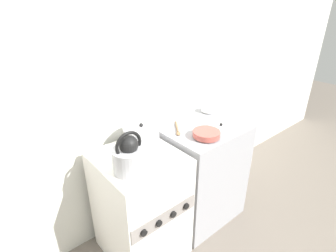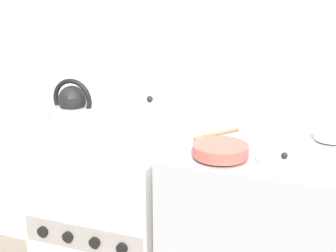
% 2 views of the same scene
% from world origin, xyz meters
% --- Properties ---
extents(wall_back, '(7.00, 0.06, 2.50)m').
position_xyz_m(wall_back, '(0.00, 0.65, 1.25)').
color(wall_back, silver).
rests_on(wall_back, ground_plane).
extents(stove, '(0.54, 0.59, 0.85)m').
position_xyz_m(stove, '(-0.00, 0.28, 0.43)').
color(stove, silver).
rests_on(stove, ground_plane).
extents(counter, '(0.65, 0.58, 0.88)m').
position_xyz_m(counter, '(0.62, 0.29, 0.44)').
color(counter, '#99999E').
rests_on(counter, ground_plane).
extents(kettle, '(0.25, 0.21, 0.27)m').
position_xyz_m(kettle, '(-0.12, 0.18, 0.95)').
color(kettle, '#B2B2B7').
rests_on(kettle, stove).
extents(cooking_pot, '(0.26, 0.26, 0.17)m').
position_xyz_m(cooking_pot, '(0.12, 0.41, 0.92)').
color(cooking_pot, silver).
rests_on(cooking_pot, stove).
extents(enamel_bowl, '(0.20, 0.20, 0.05)m').
position_xyz_m(enamel_bowl, '(0.50, 0.14, 0.91)').
color(enamel_bowl, '#B75147').
rests_on(enamel_bowl, counter).
extents(small_ceramic_bowl, '(0.11, 0.11, 0.05)m').
position_xyz_m(small_ceramic_bowl, '(0.87, 0.45, 0.91)').
color(small_ceramic_bowl, white).
rests_on(small_ceramic_bowl, counter).
extents(loose_pot_lid, '(0.20, 0.20, 0.03)m').
position_xyz_m(loose_pot_lid, '(0.72, 0.18, 0.89)').
color(loose_pot_lid, silver).
rests_on(loose_pot_lid, counter).
extents(wooden_spoon, '(0.16, 0.20, 0.02)m').
position_xyz_m(wooden_spoon, '(0.42, 0.36, 0.89)').
color(wooden_spoon, olive).
rests_on(wooden_spoon, counter).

